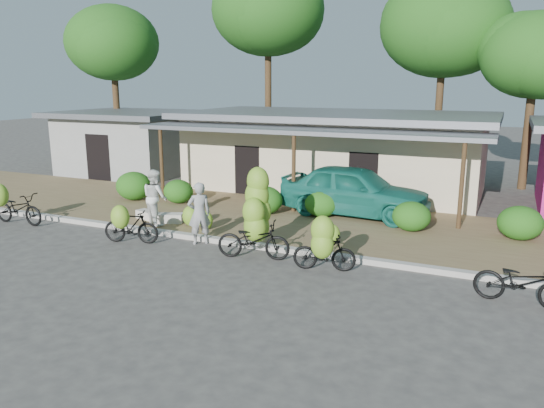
{
  "coord_description": "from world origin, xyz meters",
  "views": [
    {
      "loc": [
        6.82,
        -10.98,
        4.63
      ],
      "look_at": [
        0.76,
        2.54,
        1.2
      ],
      "focal_mm": 35.0,
      "sensor_mm": 36.0,
      "label": 1
    }
  ],
  "objects": [
    {
      "name": "shop_main",
      "position": [
        0.0,
        10.93,
        1.72
      ],
      "size": [
        13.0,
        8.5,
        3.35
      ],
      "color": "beige",
      "rests_on": "ground"
    },
    {
      "name": "hedge_2",
      "position": [
        -0.76,
        5.34,
        0.61
      ],
      "size": [
        1.25,
        1.12,
        0.97
      ],
      "primitive_type": "ellipsoid",
      "color": "#1F5914",
      "rests_on": "sidewalk"
    },
    {
      "name": "shop_grey",
      "position": [
        -11.0,
        10.99,
        1.62
      ],
      "size": [
        7.0,
        6.0,
        3.15
      ],
      "color": "gray",
      "rests_on": "ground"
    },
    {
      "name": "tree_near_right",
      "position": [
        7.31,
        14.61,
        5.8
      ],
      "size": [
        4.65,
        4.49,
        7.53
      ],
      "color": "#45331B",
      "rests_on": "ground"
    },
    {
      "name": "sack_far",
      "position": [
        -4.09,
        3.07,
        0.26
      ],
      "size": [
        0.82,
        0.56,
        0.28
      ],
      "primitive_type": "cube",
      "rotation": [
        0.0,
        0.0,
        -0.27
      ],
      "color": "beige",
      "rests_on": "sidewalk"
    },
    {
      "name": "hedge_0",
      "position": [
        -6.36,
        5.27,
        0.67
      ],
      "size": [
        1.42,
        1.28,
        1.11
      ],
      "primitive_type": "ellipsoid",
      "color": "#1F5914",
      "rests_on": "sidewalk"
    },
    {
      "name": "tree_far_center",
      "position": [
        -5.69,
        16.11,
        8.42
      ],
      "size": [
        6.04,
        5.98,
        10.72
      ],
      "color": "#45331B",
      "rests_on": "ground"
    },
    {
      "name": "ground",
      "position": [
        0.0,
        0.0,
        0.0
      ],
      "size": [
        100.0,
        100.0,
        0.0
      ],
      "primitive_type": "plane",
      "color": "#403D3B",
      "rests_on": "ground"
    },
    {
      "name": "hedge_1",
      "position": [
        -4.46,
        5.51,
        0.57
      ],
      "size": [
        1.15,
        1.03,
        0.9
      ],
      "primitive_type": "ellipsoid",
      "color": "#1F5914",
      "rests_on": "sidewalk"
    },
    {
      "name": "hedge_5",
      "position": [
        7.33,
        5.55,
        0.62
      ],
      "size": [
        1.28,
        1.15,
        1.0
      ],
      "primitive_type": "ellipsoid",
      "color": "#1F5914",
      "rests_on": "sidewalk"
    },
    {
      "name": "hedge_3",
      "position": [
        1.18,
        5.75,
        0.58
      ],
      "size": [
        1.18,
        1.06,
        0.92
      ],
      "primitive_type": "ellipsoid",
      "color": "#1F5914",
      "rests_on": "sidewalk"
    },
    {
      "name": "bike_far_left",
      "position": [
        -7.83,
        1.06,
        0.6
      ],
      "size": [
        2.02,
        1.27,
        1.48
      ],
      "rotation": [
        0.0,
        0.0,
        1.59
      ],
      "color": "black",
      "rests_on": "ground"
    },
    {
      "name": "vendor",
      "position": [
        -1.17,
        1.7,
        0.92
      ],
      "size": [
        0.79,
        0.78,
        1.83
      ],
      "primitive_type": "imported",
      "rotation": [
        0.0,
        0.0,
        3.89
      ],
      "color": "gray",
      "rests_on": "ground"
    },
    {
      "name": "sack_near",
      "position": [
        -3.11,
        2.96,
        0.27
      ],
      "size": [
        0.94,
        0.7,
        0.3
      ],
      "primitive_type": "cube",
      "rotation": [
        0.0,
        0.0,
        0.4
      ],
      "color": "beige",
      "rests_on": "sidewalk"
    },
    {
      "name": "bystander",
      "position": [
        -3.37,
        2.6,
        1.02
      ],
      "size": [
        1.09,
        1.02,
        1.8
      ],
      "primitive_type": "imported",
      "rotation": [
        0.0,
        0.0,
        2.64
      ],
      "color": "silver",
      "rests_on": "sidewalk"
    },
    {
      "name": "bike_far_right",
      "position": [
        7.34,
        0.74,
        0.51
      ],
      "size": [
        2.02,
        0.93,
        1.02
      ],
      "rotation": [
        0.0,
        0.0,
        1.44
      ],
      "color": "black",
      "rests_on": "ground"
    },
    {
      "name": "curb",
      "position": [
        0.0,
        2.0,
        0.07
      ],
      "size": [
        60.0,
        0.25,
        0.15
      ],
      "primitive_type": "cube",
      "color": "#A8A399",
      "rests_on": "ground"
    },
    {
      "name": "bike_left",
      "position": [
        -3.02,
        0.84,
        0.58
      ],
      "size": [
        1.73,
        1.3,
        1.29
      ],
      "rotation": [
        0.0,
        0.0,
        1.82
      ],
      "color": "black",
      "rests_on": "ground"
    },
    {
      "name": "loose_banana_b",
      "position": [
        -2.26,
        2.89,
        0.45
      ],
      "size": [
        0.53,
        0.45,
        0.66
      ],
      "primitive_type": "ellipsoid",
      "color": "#7DBA2E",
      "rests_on": "sidewalk"
    },
    {
      "name": "hedge_4",
      "position": [
        4.28,
        5.2,
        0.58
      ],
      "size": [
        1.18,
        1.06,
        0.92
      ],
      "primitive_type": "ellipsoid",
      "color": "#1F5914",
      "rests_on": "sidewalk"
    },
    {
      "name": "tree_back_left",
      "position": [
        -13.69,
        13.11,
        6.79
      ],
      "size": [
        5.17,
        5.05,
        8.71
      ],
      "color": "#45331B",
      "rests_on": "ground"
    },
    {
      "name": "bike_right",
      "position": [
        2.91,
        0.84,
        0.68
      ],
      "size": [
        1.64,
        1.26,
        1.57
      ],
      "rotation": [
        0.0,
        0.0,
        1.8
      ],
      "color": "black",
      "rests_on": "ground"
    },
    {
      "name": "teal_van",
      "position": [
        2.12,
        6.41,
        0.99
      ],
      "size": [
        5.28,
        2.48,
        1.75
      ],
      "primitive_type": "imported",
      "rotation": [
        0.0,
        0.0,
        1.49
      ],
      "color": "#186C5D",
      "rests_on": "sidewalk"
    },
    {
      "name": "sidewalk",
      "position": [
        0.0,
        5.0,
        0.06
      ],
      "size": [
        60.0,
        6.0,
        0.12
      ],
      "primitive_type": "cube",
      "color": "olive",
      "rests_on": "ground"
    },
    {
      "name": "loose_banana_a",
      "position": [
        -1.61,
        2.75,
        0.41
      ],
      "size": [
        0.47,
        0.4,
        0.59
      ],
      "primitive_type": "ellipsoid",
      "color": "#7DBA2E",
      "rests_on": "sidewalk"
    },
    {
      "name": "bike_center",
      "position": [
        0.78,
        1.41,
        0.92
      ],
      "size": [
        2.07,
        1.38,
        2.4
      ],
      "rotation": [
        0.0,
        0.0,
        1.79
      ],
      "color": "black",
      "rests_on": "ground"
    },
    {
      "name": "tree_center_right",
      "position": [
        3.31,
        16.61,
        7.31
      ],
      "size": [
        6.1,
        6.06,
        9.63
      ],
      "color": "#45331B",
      "rests_on": "ground"
    },
    {
      "name": "loose_banana_c",
      "position": [
        2.48,
        2.85,
        0.42
      ],
      "size": [
        0.47,
        0.4,
        0.59
      ],
      "primitive_type": "ellipsoid",
      "color": "#7DBA2E",
      "rests_on": "sidewalk"
    }
  ]
}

